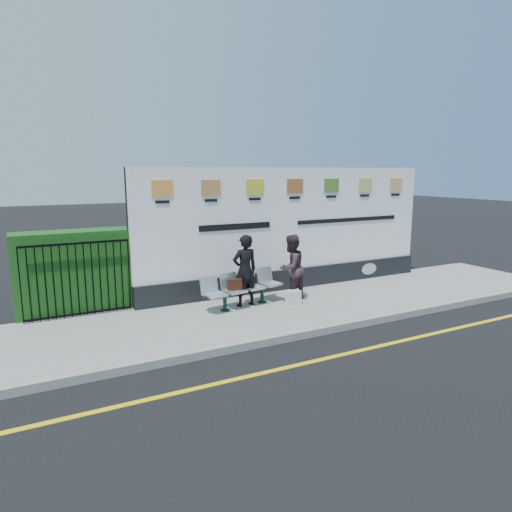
% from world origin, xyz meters
% --- Properties ---
extents(ground, '(80.00, 80.00, 0.00)m').
position_xyz_m(ground, '(0.00, 0.00, 0.00)').
color(ground, black).
extents(pavement, '(14.00, 3.00, 0.12)m').
position_xyz_m(pavement, '(0.00, 2.50, 0.06)').
color(pavement, gray).
rests_on(pavement, ground).
extents(kerb, '(14.00, 0.18, 0.14)m').
position_xyz_m(kerb, '(0.00, 1.00, 0.07)').
color(kerb, gray).
rests_on(kerb, ground).
extents(yellow_line, '(14.00, 0.10, 0.01)m').
position_xyz_m(yellow_line, '(0.00, 0.00, 0.00)').
color(yellow_line, yellow).
rests_on(yellow_line, ground).
extents(billboard, '(8.00, 0.30, 3.00)m').
position_xyz_m(billboard, '(0.50, 3.85, 1.42)').
color(billboard, black).
rests_on(billboard, pavement).
extents(hedge, '(2.35, 0.70, 1.70)m').
position_xyz_m(hedge, '(-4.58, 4.30, 0.97)').
color(hedge, '#1B4E17').
rests_on(hedge, pavement).
extents(railing, '(2.05, 0.06, 1.54)m').
position_xyz_m(railing, '(-4.58, 3.85, 0.89)').
color(railing, black).
rests_on(railing, pavement).
extents(bench, '(1.98, 0.84, 0.41)m').
position_xyz_m(bench, '(-1.31, 2.92, 0.33)').
color(bench, silver).
rests_on(bench, pavement).
extents(woman_left, '(0.57, 0.38, 1.58)m').
position_xyz_m(woman_left, '(-1.27, 2.96, 0.91)').
color(woman_left, black).
rests_on(woman_left, pavement).
extents(woman_right, '(0.90, 0.82, 1.51)m').
position_xyz_m(woman_right, '(-0.14, 2.88, 0.88)').
color(woman_right, '#3B272D').
rests_on(woman_right, pavement).
extents(handbag_brown, '(0.32, 0.18, 0.24)m').
position_xyz_m(handbag_brown, '(-1.56, 2.88, 0.65)').
color(handbag_brown, black).
rests_on(handbag_brown, bench).
extents(carrier_bag_white, '(0.32, 0.19, 0.32)m').
position_xyz_m(carrier_bag_white, '(-0.29, 2.54, 0.28)').
color(carrier_bag_white, silver).
rests_on(carrier_bag_white, pavement).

